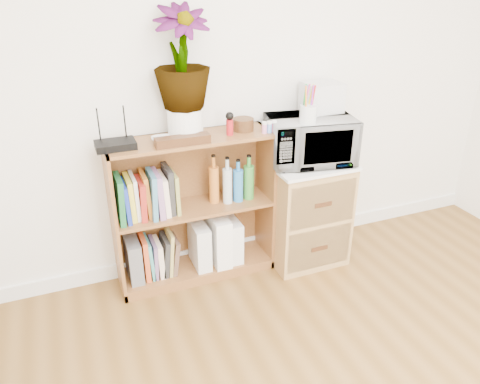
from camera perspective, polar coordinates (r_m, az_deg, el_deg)
skirting_board at (r=3.36m, az=-0.27°, el=-6.49°), size 4.00×0.02×0.10m
bookshelf at (r=2.94m, az=-5.64°, el=-2.15°), size 1.00×0.30×0.95m
wicker_unit at (r=3.20m, az=7.83°, el=-2.38°), size 0.50×0.45×0.70m
microwave at (r=2.98m, az=8.51°, el=6.30°), size 0.58×0.44×0.29m
pen_cup at (r=2.80m, az=8.29°, el=9.33°), size 0.10×0.10×0.11m
small_appliance at (r=3.06m, az=9.94°, el=11.32°), size 0.23×0.19×0.18m
router at (r=2.65m, az=-14.95°, el=5.58°), size 0.22×0.15×0.04m
white_bowl at (r=2.68m, az=-9.35°, el=6.27°), size 0.13×0.13×0.03m
plant_pot at (r=2.74m, az=-6.69°, el=8.40°), size 0.20×0.20×0.17m
potted_plant at (r=2.65m, az=-7.11°, el=15.94°), size 0.31×0.31×0.56m
trinket_box at (r=2.63m, az=-7.01°, el=6.27°), size 0.31×0.08×0.05m
kokeshi_doll at (r=2.77m, az=-1.26°, el=7.89°), size 0.04×0.04×0.09m
wooden_bowl at (r=2.85m, az=0.41°, el=8.24°), size 0.13×0.13×0.07m
paint_jars at (r=2.82m, az=3.60°, el=7.72°), size 0.10×0.04×0.05m
file_box at (r=3.01m, az=-12.84°, el=-7.99°), size 0.08×0.22×0.27m
magazine_holder_left at (r=3.07m, az=-4.96°, el=-6.40°), size 0.09×0.24×0.30m
magazine_holder_mid at (r=3.09m, az=-2.69°, el=-5.64°), size 0.11×0.27×0.34m
magazine_holder_right at (r=3.13m, az=-1.07°, el=-5.70°), size 0.09×0.23×0.29m
cookbooks at (r=2.82m, az=-11.27°, el=-0.34°), size 0.36×0.20×0.28m
liquor_bottles at (r=2.94m, az=-1.06°, el=1.62°), size 0.29×0.07×0.31m
lower_books at (r=3.04m, az=-9.88°, el=-7.59°), size 0.23×0.19×0.29m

